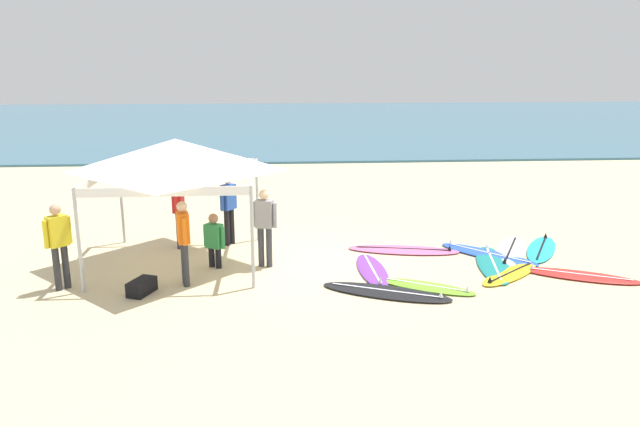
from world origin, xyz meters
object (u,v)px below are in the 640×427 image
object	(u,v)px
surfboard_pink	(404,250)
person_orange	(184,237)
surfboard_teal	(493,264)
person_green	(214,238)
surfboard_purple	(372,270)
surfboard_white	(510,251)
person_blue	(229,205)
surfboard_red	(580,275)
surfboard_yellow	(510,274)
surfboard_black	(387,292)
surfboard_blue	(488,254)
person_yellow	(58,241)
gear_bag_near_tent	(142,287)
canopy_tent	(176,156)
person_red	(179,207)
person_grey	(265,223)
surfboard_lime	(427,287)
surfboard_cyan	(541,249)

from	to	relation	value
surfboard_pink	person_orange	world-z (taller)	person_orange
surfboard_teal	person_green	world-z (taller)	person_green
surfboard_purple	person_green	distance (m)	3.44
surfboard_white	person_blue	size ratio (longest dim) A/B	1.50
surfboard_red	person_blue	size ratio (longest dim) A/B	1.38
surfboard_teal	surfboard_yellow	size ratio (longest dim) A/B	1.42
surfboard_pink	surfboard_black	bearing A→B (deg)	-108.56
surfboard_purple	surfboard_blue	bearing A→B (deg)	17.61
person_orange	person_yellow	size ratio (longest dim) A/B	1.00
person_green	gear_bag_near_tent	xyz separation A→B (m)	(-1.26, -1.44, -0.52)
canopy_tent	surfboard_purple	world-z (taller)	canopy_tent
surfboard_red	surfboard_white	size ratio (longest dim) A/B	0.92
person_green	surfboard_white	bearing A→B (deg)	4.60
person_yellow	person_red	xyz separation A→B (m)	(1.89, 2.57, 0.00)
surfboard_teal	person_grey	distance (m)	5.06
surfboard_white	surfboard_black	xyz separation A→B (m)	(-3.33, -2.32, -0.00)
surfboard_lime	gear_bag_near_tent	size ratio (longest dim) A/B	3.23
surfboard_teal	surfboard_purple	world-z (taller)	same
person_orange	surfboard_black	bearing A→B (deg)	-11.16
person_grey	person_red	distance (m)	2.55
surfboard_pink	surfboard_blue	xyz separation A→B (m)	(1.86, -0.45, 0.00)
surfboard_white	surfboard_black	size ratio (longest dim) A/B	0.98
surfboard_black	person_green	distance (m)	3.91
surfboard_pink	person_orange	bearing A→B (deg)	-159.06
surfboard_teal	surfboard_lime	xyz separation A→B (m)	(-1.76, -1.24, 0.00)
person_orange	person_yellow	xyz separation A→B (m)	(-2.37, -0.07, 0.00)
surfboard_pink	surfboard_white	distance (m)	2.47
surfboard_yellow	person_grey	distance (m)	5.26
surfboard_pink	person_grey	size ratio (longest dim) A/B	1.57
canopy_tent	person_blue	xyz separation A→B (m)	(0.96, 1.32, -1.40)
surfboard_white	surfboard_yellow	bearing A→B (deg)	-111.17
surfboard_purple	surfboard_blue	xyz separation A→B (m)	(2.82, 0.89, -0.00)
surfboard_lime	surfboard_red	bearing A→B (deg)	6.87
person_green	surfboard_blue	bearing A→B (deg)	3.50
person_yellow	surfboard_yellow	bearing A→B (deg)	0.64
surfboard_pink	person_yellow	xyz separation A→B (m)	(-7.15, -1.90, 0.95)
person_red	gear_bag_near_tent	world-z (taller)	person_red
person_orange	person_grey	xyz separation A→B (m)	(1.56, 0.99, 0.00)
surfboard_pink	person_grey	distance (m)	3.46
person_yellow	person_red	world-z (taller)	same
surfboard_red	surfboard_purple	bearing A→B (deg)	171.44
gear_bag_near_tent	canopy_tent	bearing A→B (deg)	74.75
surfboard_cyan	surfboard_white	size ratio (longest dim) A/B	0.88
surfboard_cyan	person_green	xyz separation A→B (m)	(-7.56, -0.67, 0.62)
surfboard_cyan	person_yellow	size ratio (longest dim) A/B	1.31
surfboard_lime	gear_bag_near_tent	world-z (taller)	gear_bag_near_tent
surfboard_black	person_red	size ratio (longest dim) A/B	1.52
person_blue	surfboard_pink	bearing A→B (deg)	-11.78
person_orange	surfboard_yellow	bearing A→B (deg)	0.28
surfboard_teal	surfboard_cyan	bearing A→B (deg)	32.96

